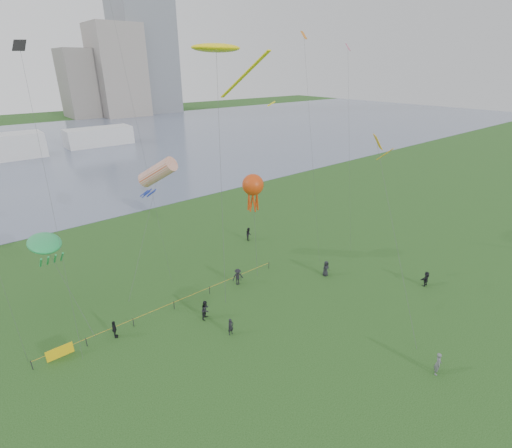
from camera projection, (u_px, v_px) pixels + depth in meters
ground_plane at (335, 352)px, 29.95m from camera, size 400.00×400.00×0.00m
lake at (46, 151)px, 100.78m from camera, size 400.00×120.00×0.08m
building_mid at (118, 71)px, 164.15m from camera, size 20.00×20.00×38.00m
building_low at (83, 84)px, 162.18m from camera, size 16.00×18.00×28.00m
pavilion_right at (99, 137)px, 106.58m from camera, size 18.00×7.00×5.00m
fence at (109, 331)px, 31.48m from camera, size 24.07×0.07×1.05m
kite_flyer at (438, 364)px, 27.55m from camera, size 0.82×0.73×1.88m
spectator_a at (206, 310)px, 33.64m from camera, size 1.14×1.07×1.85m
spectator_b at (238, 277)px, 38.88m from camera, size 1.32×0.93×1.85m
spectator_c at (114, 329)px, 31.31m from camera, size 0.69×1.03×1.62m
spectator_d at (326, 268)px, 40.57m from camera, size 0.94×0.69×1.76m
spectator_e at (426, 279)px, 38.74m from camera, size 1.52×0.51×1.63m
spectator_f at (231, 327)px, 31.67m from camera, size 0.58×0.40×1.56m
spectator_g at (249, 234)px, 48.93m from camera, size 1.01×1.07×1.73m
kite_stingray at (217, 49)px, 35.09m from camera, size 7.53×10.10×23.30m
kite_windsock at (158, 172)px, 38.63m from camera, size 8.09×6.65×12.92m
kite_creature at (44, 243)px, 32.28m from camera, size 2.66×8.36×7.59m
kite_octopus at (253, 185)px, 39.52m from camera, size 2.48×3.52×10.80m
kite_delta at (380, 151)px, 33.59m from camera, size 5.70×9.98×15.59m
small_kites at (137, 18)px, 29.66m from camera, size 39.71×9.49×7.56m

